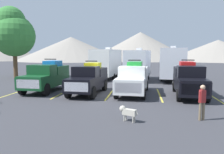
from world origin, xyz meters
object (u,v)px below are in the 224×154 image
at_px(camper_trailer_a, 107,62).
at_px(person_a, 202,100).
at_px(pickup_truck_b, 89,79).
at_px(camper_trailer_b, 138,63).
at_px(dog, 127,111).
at_px(pickup_truck_c, 133,78).
at_px(pickup_truck_d, 189,79).
at_px(camper_trailer_c, 173,62).
at_px(pickup_truck_a, 47,76).

xyz_separation_m(camper_trailer_a, person_a, (7.08, -16.14, -1.05)).
distance_m(pickup_truck_b, camper_trailer_b, 9.87).
distance_m(camper_trailer_a, dog, 17.20).
bearing_deg(dog, pickup_truck_b, 116.72).
xyz_separation_m(camper_trailer_b, person_a, (3.28, -15.34, -0.99)).
relative_size(pickup_truck_c, pickup_truck_d, 1.01).
bearing_deg(pickup_truck_d, pickup_truck_c, 175.19).
xyz_separation_m(pickup_truck_b, camper_trailer_a, (-0.14, 9.92, 0.84)).
height_order(pickup_truck_b, camper_trailer_c, camper_trailer_c).
height_order(pickup_truck_b, camper_trailer_a, camper_trailer_a).
bearing_deg(dog, camper_trailer_b, 89.17).
relative_size(pickup_truck_c, camper_trailer_a, 0.77).
xyz_separation_m(pickup_truck_d, dog, (-4.13, -6.92, -0.74)).
height_order(pickup_truck_d, dog, pickup_truck_d).
bearing_deg(pickup_truck_b, camper_trailer_a, 90.79).
bearing_deg(camper_trailer_b, person_a, -77.94).
distance_m(pickup_truck_d, dog, 8.09).
height_order(pickup_truck_b, camper_trailer_b, camper_trailer_b).
bearing_deg(pickup_truck_b, camper_trailer_c, 51.21).
bearing_deg(pickup_truck_d, pickup_truck_b, -179.31).
bearing_deg(camper_trailer_b, pickup_truck_b, -111.91).
bearing_deg(dog, camper_trailer_a, 102.04).
bearing_deg(person_a, pickup_truck_c, 117.75).
bearing_deg(camper_trailer_c, pickup_truck_c, -114.80).
height_order(person_a, dog, person_a).
relative_size(camper_trailer_b, dog, 8.33).
relative_size(pickup_truck_a, pickup_truck_c, 0.91).
bearing_deg(pickup_truck_d, pickup_truck_a, 176.93).
distance_m(pickup_truck_a, person_a, 12.73).
xyz_separation_m(pickup_truck_b, pickup_truck_c, (3.45, 0.44, 0.01)).
bearing_deg(camper_trailer_c, pickup_truck_d, -90.38).
distance_m(pickup_truck_d, camper_trailer_b, 9.87).
height_order(camper_trailer_a, dog, camper_trailer_a).
xyz_separation_m(pickup_truck_a, pickup_truck_d, (11.31, -0.61, -0.02)).
distance_m(pickup_truck_b, pickup_truck_d, 7.57).
relative_size(camper_trailer_b, camper_trailer_c, 0.81).
xyz_separation_m(pickup_truck_a, dog, (7.18, -7.53, -0.76)).
xyz_separation_m(camper_trailer_a, dog, (3.57, -16.75, -1.55)).
height_order(pickup_truck_a, camper_trailer_c, camper_trailer_c).
xyz_separation_m(camper_trailer_a, camper_trailer_b, (3.81, -0.80, -0.06)).
xyz_separation_m(person_a, dog, (-3.51, -0.62, -0.50)).
height_order(pickup_truck_b, pickup_truck_c, pickup_truck_c).
relative_size(pickup_truck_a, camper_trailer_b, 0.72).
height_order(pickup_truck_c, camper_trailer_b, camper_trailer_b).
distance_m(pickup_truck_c, camper_trailer_c, 10.01).
bearing_deg(pickup_truck_a, camper_trailer_a, 68.63).
height_order(pickup_truck_b, pickup_truck_d, pickup_truck_d).
relative_size(pickup_truck_c, camper_trailer_c, 0.64).
distance_m(pickup_truck_c, camper_trailer_b, 8.72).
relative_size(pickup_truck_b, camper_trailer_a, 0.71).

